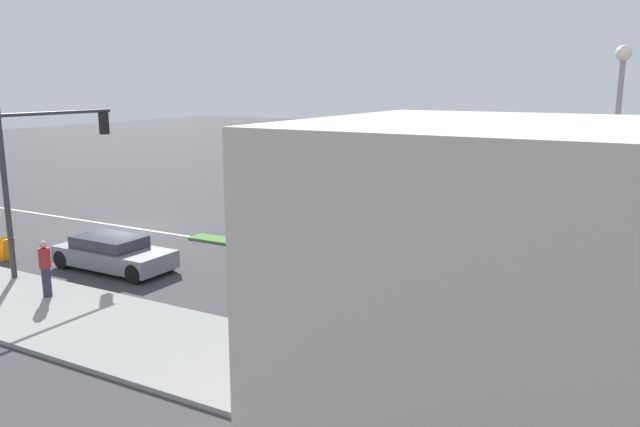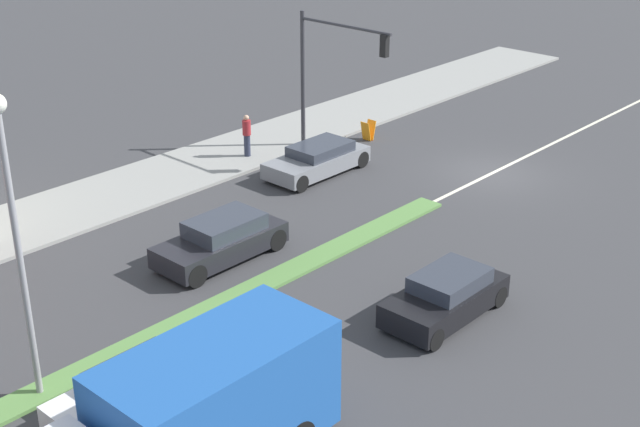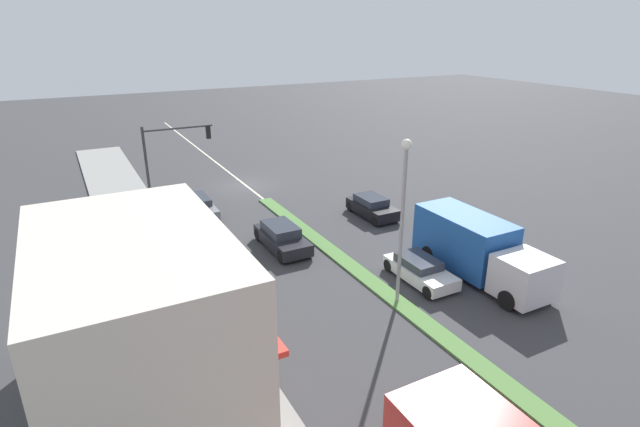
{
  "view_description": "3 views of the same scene",
  "coord_description": "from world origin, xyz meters",
  "px_view_note": "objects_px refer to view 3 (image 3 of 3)",
  "views": [
    {
      "loc": [
        19.82,
        21.22,
        6.41
      ],
      "look_at": [
        1.29,
        10.83,
        1.97
      ],
      "focal_mm": 35.0,
      "sensor_mm": 36.0,
      "label": 1
    },
    {
      "loc": [
        -16.96,
        28.38,
        12.64
      ],
      "look_at": [
        -1.09,
        11.11,
        2.24
      ],
      "focal_mm": 50.0,
      "sensor_mm": 36.0,
      "label": 2
    },
    {
      "loc": [
        12.25,
        35.54,
        11.74
      ],
      "look_at": [
        -0.23,
        12.0,
        1.62
      ],
      "focal_mm": 28.0,
      "sensor_mm": 36.0,
      "label": 3
    }
  ],
  "objects_px": {
    "delivery_truck": "(476,248)",
    "sedan_dark": "(282,237)",
    "warning_aframe_sign": "(166,192)",
    "suv_black": "(372,207)",
    "suv_grey": "(197,206)",
    "van_white": "(420,270)",
    "street_lamp": "(403,203)",
    "traffic_signal_main": "(168,153)",
    "pedestrian": "(147,211)"
  },
  "relations": [
    {
      "from": "street_lamp",
      "to": "pedestrian",
      "type": "bearing_deg",
      "value": -60.44
    },
    {
      "from": "traffic_signal_main",
      "to": "suv_black",
      "type": "relative_size",
      "value": 1.44
    },
    {
      "from": "traffic_signal_main",
      "to": "street_lamp",
      "type": "relative_size",
      "value": 0.76
    },
    {
      "from": "traffic_signal_main",
      "to": "suv_grey",
      "type": "height_order",
      "value": "traffic_signal_main"
    },
    {
      "from": "sedan_dark",
      "to": "suv_black",
      "type": "relative_size",
      "value": 1.1
    },
    {
      "from": "sedan_dark",
      "to": "traffic_signal_main",
      "type": "bearing_deg",
      "value": -67.18
    },
    {
      "from": "sedan_dark",
      "to": "suv_black",
      "type": "bearing_deg",
      "value": -165.78
    },
    {
      "from": "warning_aframe_sign",
      "to": "suv_grey",
      "type": "relative_size",
      "value": 0.19
    },
    {
      "from": "street_lamp",
      "to": "sedan_dark",
      "type": "distance_m",
      "value": 9.07
    },
    {
      "from": "traffic_signal_main",
      "to": "suv_black",
      "type": "height_order",
      "value": "traffic_signal_main"
    },
    {
      "from": "van_white",
      "to": "suv_black",
      "type": "bearing_deg",
      "value": -108.39
    },
    {
      "from": "delivery_truck",
      "to": "traffic_signal_main",
      "type": "bearing_deg",
      "value": -56.32
    },
    {
      "from": "warning_aframe_sign",
      "to": "suv_black",
      "type": "bearing_deg",
      "value": 137.94
    },
    {
      "from": "traffic_signal_main",
      "to": "suv_black",
      "type": "distance_m",
      "value": 13.81
    },
    {
      "from": "street_lamp",
      "to": "van_white",
      "type": "height_order",
      "value": "street_lamp"
    },
    {
      "from": "warning_aframe_sign",
      "to": "suv_black",
      "type": "xyz_separation_m",
      "value": [
        -11.1,
        10.02,
        0.21
      ]
    },
    {
      "from": "warning_aframe_sign",
      "to": "sedan_dark",
      "type": "relative_size",
      "value": 0.2
    },
    {
      "from": "traffic_signal_main",
      "to": "sedan_dark",
      "type": "relative_size",
      "value": 1.31
    },
    {
      "from": "suv_grey",
      "to": "van_white",
      "type": "bearing_deg",
      "value": 117.15
    },
    {
      "from": "sedan_dark",
      "to": "suv_black",
      "type": "xyz_separation_m",
      "value": [
        -7.2,
        -1.82,
        -0.03
      ]
    },
    {
      "from": "traffic_signal_main",
      "to": "van_white",
      "type": "xyz_separation_m",
      "value": [
        -8.32,
        15.93,
        -3.33
      ]
    },
    {
      "from": "traffic_signal_main",
      "to": "delivery_truck",
      "type": "bearing_deg",
      "value": 123.68
    },
    {
      "from": "warning_aframe_sign",
      "to": "van_white",
      "type": "relative_size",
      "value": 0.21
    },
    {
      "from": "suv_black",
      "to": "suv_grey",
      "type": "bearing_deg",
      "value": -29.34
    },
    {
      "from": "warning_aframe_sign",
      "to": "pedestrian",
      "type": "bearing_deg",
      "value": 67.19
    },
    {
      "from": "delivery_truck",
      "to": "van_white",
      "type": "xyz_separation_m",
      "value": [
        2.8,
        -0.77,
        -0.9
      ]
    },
    {
      "from": "traffic_signal_main",
      "to": "pedestrian",
      "type": "bearing_deg",
      "value": 50.59
    },
    {
      "from": "van_white",
      "to": "street_lamp",
      "type": "bearing_deg",
      "value": 28.3
    },
    {
      "from": "street_lamp",
      "to": "warning_aframe_sign",
      "type": "distance_m",
      "value": 21.0
    },
    {
      "from": "suv_grey",
      "to": "suv_black",
      "type": "bearing_deg",
      "value": 150.66
    },
    {
      "from": "van_white",
      "to": "warning_aframe_sign",
      "type": "bearing_deg",
      "value": -65.76
    },
    {
      "from": "delivery_truck",
      "to": "sedan_dark",
      "type": "distance_m",
      "value": 10.33
    },
    {
      "from": "sedan_dark",
      "to": "suv_black",
      "type": "height_order",
      "value": "sedan_dark"
    },
    {
      "from": "street_lamp",
      "to": "suv_black",
      "type": "bearing_deg",
      "value": -117.5
    },
    {
      "from": "traffic_signal_main",
      "to": "warning_aframe_sign",
      "type": "height_order",
      "value": "traffic_signal_main"
    },
    {
      "from": "pedestrian",
      "to": "warning_aframe_sign",
      "type": "distance_m",
      "value": 5.55
    },
    {
      "from": "street_lamp",
      "to": "sedan_dark",
      "type": "bearing_deg",
      "value": -74.21
    },
    {
      "from": "van_white",
      "to": "sedan_dark",
      "type": "height_order",
      "value": "sedan_dark"
    },
    {
      "from": "sedan_dark",
      "to": "warning_aframe_sign",
      "type": "bearing_deg",
      "value": -71.76
    },
    {
      "from": "street_lamp",
      "to": "warning_aframe_sign",
      "type": "xyz_separation_m",
      "value": [
        6.1,
        -19.62,
        -4.35
      ]
    },
    {
      "from": "pedestrian",
      "to": "van_white",
      "type": "bearing_deg",
      "value": 128.03
    },
    {
      "from": "warning_aframe_sign",
      "to": "traffic_signal_main",
      "type": "bearing_deg",
      "value": 89.48
    },
    {
      "from": "street_lamp",
      "to": "van_white",
      "type": "xyz_separation_m",
      "value": [
        -2.2,
        -1.18,
        -4.21
      ]
    },
    {
      "from": "traffic_signal_main",
      "to": "sedan_dark",
      "type": "height_order",
      "value": "traffic_signal_main"
    },
    {
      "from": "pedestrian",
      "to": "suv_black",
      "type": "bearing_deg",
      "value": 159.59
    },
    {
      "from": "warning_aframe_sign",
      "to": "delivery_truck",
      "type": "distance_m",
      "value": 22.2
    },
    {
      "from": "traffic_signal_main",
      "to": "suv_grey",
      "type": "xyz_separation_m",
      "value": [
        -1.12,
        1.88,
        -3.31
      ]
    },
    {
      "from": "suv_black",
      "to": "traffic_signal_main",
      "type": "bearing_deg",
      "value": -34.0
    },
    {
      "from": "warning_aframe_sign",
      "to": "suv_grey",
      "type": "distance_m",
      "value": 4.53
    },
    {
      "from": "street_lamp",
      "to": "delivery_truck",
      "type": "height_order",
      "value": "street_lamp"
    }
  ]
}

